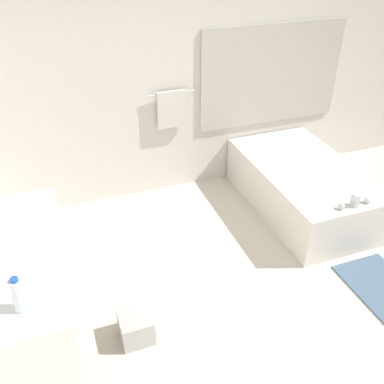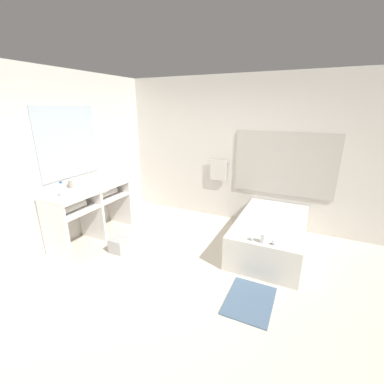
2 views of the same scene
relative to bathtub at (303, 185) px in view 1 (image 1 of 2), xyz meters
name	(u,v)px [view 1 (image 1 of 2)]	position (x,y,z in m)	size (l,w,h in m)	color
ground_plane	(294,317)	(-0.88, -1.32, -0.28)	(16.00, 16.00, 0.00)	beige
wall_back_with_blinds	(199,70)	(-0.85, 0.90, 1.07)	(7.40, 0.13, 2.70)	silver
vanity_counter	(25,280)	(-2.77, -0.91, 0.39)	(0.59, 1.43, 0.92)	white
bathtub	(303,185)	(0.00, 0.00, 0.00)	(0.99, 1.73, 0.62)	silver
water_bottle_1	(19,295)	(-2.75, -1.42, 0.75)	(0.07, 0.07, 0.23)	silver
waste_bin	(136,327)	(-2.10, -1.08, -0.17)	(0.24, 0.24, 0.22)	#B2B2B2
bath_mat	(381,286)	(0.00, -1.29, -0.27)	(0.52, 0.70, 0.02)	slate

